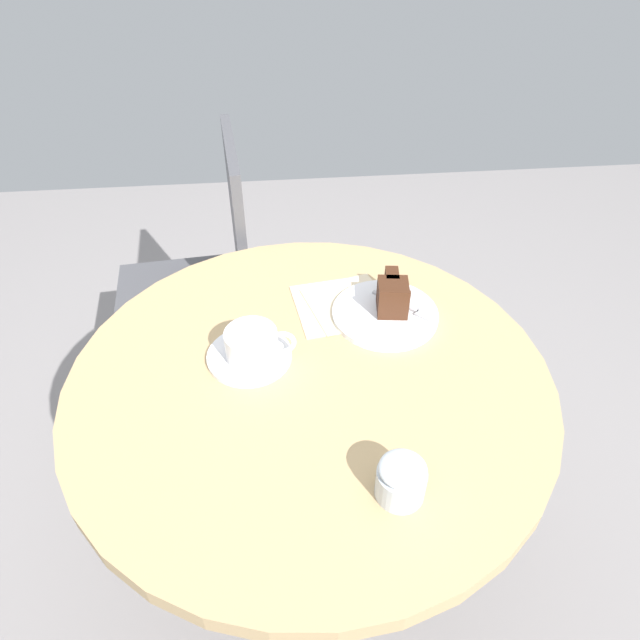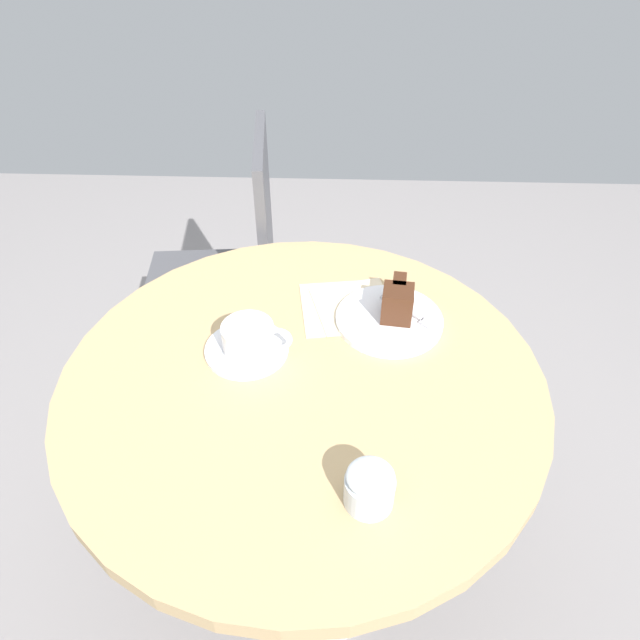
% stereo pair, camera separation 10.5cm
% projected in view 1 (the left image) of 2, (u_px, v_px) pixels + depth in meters
% --- Properties ---
extents(ground_plane, '(4.40, 4.40, 0.01)m').
position_uv_depth(ground_plane, '(313.00, 573.00, 1.48)').
color(ground_plane, gray).
rests_on(ground_plane, ground).
extents(cafe_table, '(0.85, 0.85, 0.74)m').
position_uv_depth(cafe_table, '(310.00, 417.00, 1.08)').
color(cafe_table, tan).
rests_on(cafe_table, ground).
extents(saucer, '(0.15, 0.15, 0.01)m').
position_uv_depth(saucer, '(250.00, 356.00, 1.03)').
color(saucer, white).
rests_on(saucer, cafe_table).
extents(coffee_cup, '(0.13, 0.09, 0.06)m').
position_uv_depth(coffee_cup, '(253.00, 344.00, 1.00)').
color(coffee_cup, white).
rests_on(coffee_cup, saucer).
extents(teaspoon, '(0.10, 0.05, 0.00)m').
position_uv_depth(teaspoon, '(229.00, 364.00, 1.00)').
color(teaspoon, '#B7B7BC').
rests_on(teaspoon, saucer).
extents(cake_plate, '(0.21, 0.21, 0.01)m').
position_uv_depth(cake_plate, '(385.00, 314.00, 1.12)').
color(cake_plate, white).
rests_on(cake_plate, cafe_table).
extents(cake_slice, '(0.07, 0.10, 0.07)m').
position_uv_depth(cake_slice, '(392.00, 295.00, 1.10)').
color(cake_slice, '#381E14').
rests_on(cake_slice, cake_plate).
extents(fork, '(0.11, 0.10, 0.00)m').
position_uv_depth(fork, '(409.00, 308.00, 1.12)').
color(fork, '#B7B7BC').
rests_on(fork, cake_plate).
extents(napkin, '(0.21, 0.19, 0.00)m').
position_uv_depth(napkin, '(343.00, 304.00, 1.15)').
color(napkin, beige).
rests_on(napkin, cafe_table).
extents(cafe_chair, '(0.41, 0.41, 0.90)m').
position_uv_depth(cafe_chair, '(211.00, 271.00, 1.59)').
color(cafe_chair, '#4C4C51').
rests_on(cafe_chair, ground).
extents(sugar_pot, '(0.07, 0.07, 0.07)m').
position_uv_depth(sugar_pot, '(401.00, 479.00, 0.80)').
color(sugar_pot, silver).
rests_on(sugar_pot, cafe_table).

